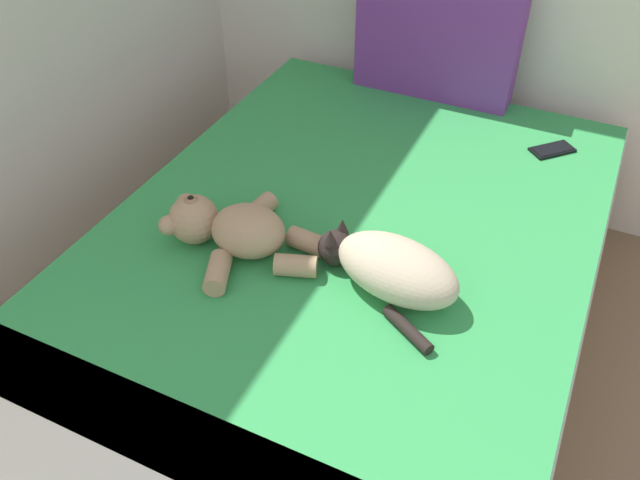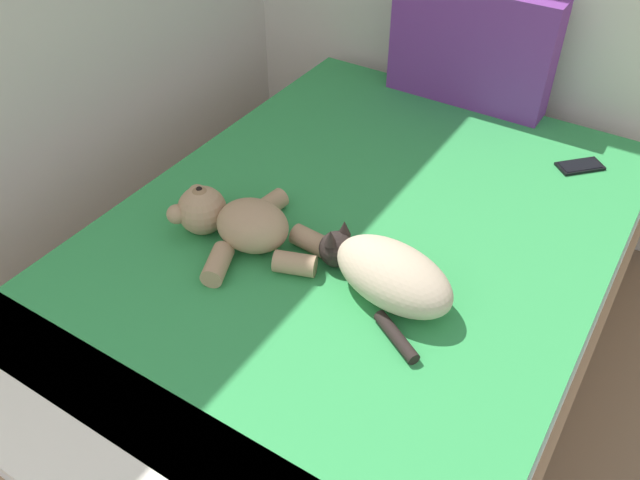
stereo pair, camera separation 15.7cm
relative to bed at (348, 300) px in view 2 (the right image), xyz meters
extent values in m
cube|color=#9E7A56|center=(0.00, 0.00, -0.10)|extent=(1.41, 2.03, 0.31)
cube|color=white|center=(0.00, 0.00, 0.15)|extent=(1.37, 1.97, 0.19)
cube|color=green|center=(0.00, 0.06, 0.25)|extent=(1.36, 1.83, 0.02)
cube|color=silver|center=(0.00, -0.85, 0.25)|extent=(1.36, 0.32, 0.02)
cube|color=#72338C|center=(-0.04, 0.93, 0.48)|extent=(0.60, 0.13, 0.43)
ellipsoid|color=#C6B293|center=(0.21, -0.16, 0.34)|extent=(0.37, 0.25, 0.15)
sphere|color=black|center=(0.02, -0.12, 0.31)|extent=(0.10, 0.10, 0.10)
cone|color=black|center=(0.02, -0.15, 0.37)|extent=(0.04, 0.04, 0.04)
cone|color=black|center=(0.03, -0.09, 0.37)|extent=(0.04, 0.04, 0.04)
cylinder|color=black|center=(0.29, -0.28, 0.28)|extent=(0.15, 0.11, 0.03)
ellipsoid|color=black|center=(0.13, -0.10, 0.28)|extent=(0.11, 0.07, 0.04)
ellipsoid|color=tan|center=(-0.21, -0.18, 0.33)|extent=(0.23, 0.20, 0.14)
sphere|color=tan|center=(-0.37, -0.20, 0.33)|extent=(0.14, 0.14, 0.14)
sphere|color=#8E6B49|center=(-0.37, -0.20, 0.38)|extent=(0.06, 0.06, 0.06)
sphere|color=black|center=(-0.37, -0.20, 0.40)|extent=(0.02, 0.02, 0.02)
sphere|color=tan|center=(-0.42, -0.26, 0.34)|extent=(0.06, 0.06, 0.06)
sphere|color=tan|center=(-0.43, -0.15, 0.34)|extent=(0.06, 0.06, 0.06)
cylinder|color=tan|center=(-0.22, -0.32, 0.29)|extent=(0.10, 0.14, 0.06)
cylinder|color=tan|center=(-0.05, -0.21, 0.29)|extent=(0.13, 0.09, 0.06)
cylinder|color=tan|center=(-0.26, -0.04, 0.29)|extent=(0.08, 0.13, 0.06)
cylinder|color=tan|center=(-0.06, -0.11, 0.29)|extent=(0.12, 0.07, 0.06)
cube|color=black|center=(0.46, 0.71, 0.27)|extent=(0.15, 0.16, 0.01)
cube|color=black|center=(0.46, 0.71, 0.27)|extent=(0.13, 0.13, 0.00)
camera|label=1|loc=(0.56, -1.34, 1.47)|focal=36.68mm
camera|label=2|loc=(0.69, -1.26, 1.47)|focal=36.68mm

